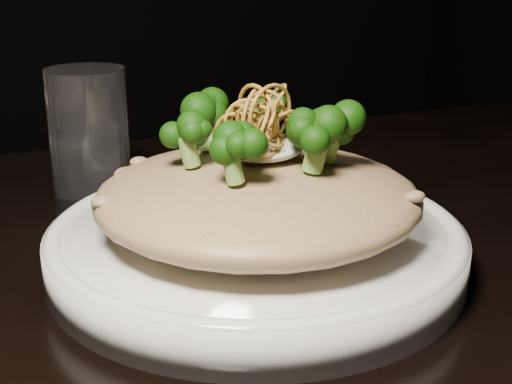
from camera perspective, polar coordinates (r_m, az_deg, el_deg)
plate at (r=0.49m, az=0.00°, el=-4.41°), size 0.28×0.28×0.03m
risotto at (r=0.48m, az=0.14°, el=-0.35°), size 0.22×0.22×0.05m
broccoli at (r=0.46m, az=0.08°, el=5.10°), size 0.12×0.12×0.04m
cheese at (r=0.47m, az=0.35°, el=3.66°), size 0.06×0.06×0.02m
shallots at (r=0.46m, az=0.15°, el=6.41°), size 0.05×0.05×0.04m
drinking_glass at (r=0.62m, az=-13.18°, el=4.25°), size 0.07×0.07×0.12m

